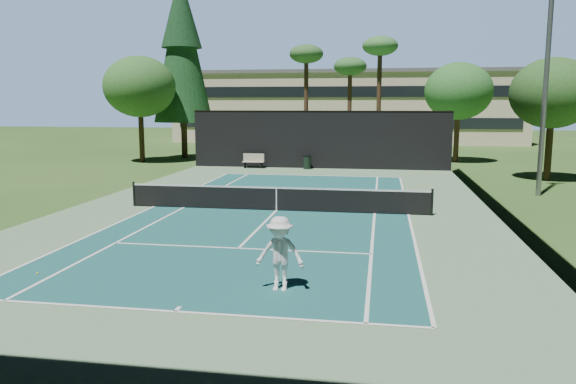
# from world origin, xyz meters

# --- Properties ---
(ground) EXTENTS (160.00, 160.00, 0.00)m
(ground) POSITION_xyz_m (0.00, 0.00, 0.00)
(ground) COLOR #2F551F
(ground) RESTS_ON ground
(apron_slab) EXTENTS (18.00, 32.00, 0.01)m
(apron_slab) POSITION_xyz_m (0.00, 0.00, 0.01)
(apron_slab) COLOR #618B62
(apron_slab) RESTS_ON ground
(court_surface) EXTENTS (10.97, 23.77, 0.01)m
(court_surface) POSITION_xyz_m (0.00, 0.00, 0.01)
(court_surface) COLOR #1B5857
(court_surface) RESTS_ON ground
(court_lines) EXTENTS (11.07, 23.87, 0.01)m
(court_lines) POSITION_xyz_m (0.00, 0.00, 0.02)
(court_lines) COLOR white
(court_lines) RESTS_ON ground
(tennis_net) EXTENTS (12.90, 0.10, 1.10)m
(tennis_net) POSITION_xyz_m (0.00, 0.00, 0.56)
(tennis_net) COLOR black
(tennis_net) RESTS_ON ground
(fence) EXTENTS (18.04, 32.05, 4.03)m
(fence) POSITION_xyz_m (0.00, 0.06, 2.01)
(fence) COLOR black
(fence) RESTS_ON ground
(player) EXTENTS (1.20, 0.72, 1.83)m
(player) POSITION_xyz_m (1.99, -10.05, 0.91)
(player) COLOR silver
(player) RESTS_ON ground
(tennis_ball_a) EXTENTS (0.07, 0.07, 0.07)m
(tennis_ball_a) POSITION_xyz_m (-4.58, -9.90, 0.03)
(tennis_ball_a) COLOR #D4E634
(tennis_ball_a) RESTS_ON ground
(tennis_ball_b) EXTENTS (0.06, 0.06, 0.06)m
(tennis_ball_b) POSITION_xyz_m (0.21, 1.13, 0.03)
(tennis_ball_b) COLOR yellow
(tennis_ball_b) RESTS_ON ground
(tennis_ball_c) EXTENTS (0.08, 0.08, 0.08)m
(tennis_ball_c) POSITION_xyz_m (0.63, 3.70, 0.04)
(tennis_ball_c) COLOR #CDD530
(tennis_ball_c) RESTS_ON ground
(tennis_ball_d) EXTENTS (0.06, 0.06, 0.06)m
(tennis_ball_d) POSITION_xyz_m (-2.49, 5.98, 0.03)
(tennis_ball_d) COLOR #E3F136
(tennis_ball_d) RESTS_ON ground
(park_bench) EXTENTS (1.50, 0.45, 1.02)m
(park_bench) POSITION_xyz_m (-4.57, 15.49, 0.55)
(park_bench) COLOR beige
(park_bench) RESTS_ON ground
(trash_bin) EXTENTS (0.56, 0.56, 0.95)m
(trash_bin) POSITION_xyz_m (-0.75, 15.48, 0.48)
(trash_bin) COLOR black
(trash_bin) RESTS_ON ground
(pine_tree) EXTENTS (4.80, 4.80, 15.00)m
(pine_tree) POSITION_xyz_m (-12.00, 22.00, 9.55)
(pine_tree) COLOR #422F1C
(pine_tree) RESTS_ON ground
(palm_a) EXTENTS (2.80, 2.80, 9.32)m
(palm_a) POSITION_xyz_m (-2.00, 24.00, 8.19)
(palm_a) COLOR #432B1C
(palm_a) RESTS_ON ground
(palm_b) EXTENTS (2.80, 2.80, 8.42)m
(palm_b) POSITION_xyz_m (1.50, 26.00, 7.36)
(palm_b) COLOR #4A2E1F
(palm_b) RESTS_ON ground
(palm_c) EXTENTS (2.80, 2.80, 9.77)m
(palm_c) POSITION_xyz_m (4.00, 23.00, 8.60)
(palm_c) COLOR #422D1C
(palm_c) RESTS_ON ground
(decid_tree_a) EXTENTS (5.12, 5.12, 7.62)m
(decid_tree_a) POSITION_xyz_m (10.00, 22.00, 5.42)
(decid_tree_a) COLOR #4F3322
(decid_tree_a) RESTS_ON ground
(decid_tree_b) EXTENTS (4.80, 4.80, 7.14)m
(decid_tree_b) POSITION_xyz_m (14.00, 12.00, 5.08)
(decid_tree_b) COLOR #44311D
(decid_tree_b) RESTS_ON ground
(decid_tree_c) EXTENTS (5.44, 5.44, 8.09)m
(decid_tree_c) POSITION_xyz_m (-14.00, 18.00, 5.76)
(decid_tree_c) COLOR #422F1C
(decid_tree_c) RESTS_ON ground
(campus_building) EXTENTS (40.50, 12.50, 8.30)m
(campus_building) POSITION_xyz_m (0.00, 45.98, 4.21)
(campus_building) COLOR beige
(campus_building) RESTS_ON ground
(light_pole) EXTENTS (0.90, 0.25, 12.22)m
(light_pole) POSITION_xyz_m (12.00, 6.00, 6.46)
(light_pole) COLOR gray
(light_pole) RESTS_ON ground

